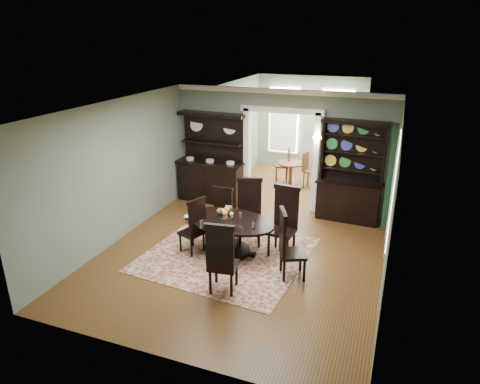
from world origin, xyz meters
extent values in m
cube|color=brown|center=(0.00, 0.00, -0.01)|extent=(5.50, 6.00, 0.01)
cube|color=silver|center=(0.00, 0.00, 3.00)|extent=(5.50, 6.00, 0.01)
cube|color=gray|center=(-2.75, 0.00, 1.50)|extent=(0.01, 6.00, 3.00)
cube|color=gray|center=(2.75, 0.00, 1.50)|extent=(0.01, 6.00, 3.00)
cube|color=gray|center=(0.00, -3.00, 1.50)|extent=(5.50, 0.01, 3.00)
cube|color=gray|center=(-1.83, 3.00, 1.50)|extent=(1.85, 0.01, 3.00)
cube|color=gray|center=(1.83, 3.00, 1.50)|extent=(1.85, 0.01, 3.00)
cube|color=gray|center=(0.00, 3.00, 2.75)|extent=(1.80, 0.01, 0.50)
cube|color=white|center=(0.00, 2.95, 2.94)|extent=(5.50, 0.10, 0.12)
cube|color=brown|center=(0.00, 4.75, -0.01)|extent=(3.50, 3.50, 0.01)
cube|color=silver|center=(0.00, 4.75, 3.00)|extent=(3.50, 3.50, 0.01)
cube|color=gray|center=(-1.75, 4.75, 1.50)|extent=(0.01, 3.50, 3.00)
cube|color=gray|center=(1.75, 4.75, 1.50)|extent=(0.01, 3.50, 3.00)
cube|color=gray|center=(0.00, 6.50, 1.50)|extent=(3.50, 0.01, 3.00)
cube|color=white|center=(-0.85, 6.45, 1.55)|extent=(1.05, 0.06, 2.20)
cube|color=white|center=(0.85, 6.45, 1.55)|extent=(1.05, 0.06, 2.20)
cube|color=white|center=(-0.90, 3.00, 1.25)|extent=(0.14, 0.25, 2.50)
cube|color=white|center=(0.90, 3.00, 1.25)|extent=(0.14, 0.25, 2.50)
cube|color=white|center=(0.00, 3.00, 2.50)|extent=(2.08, 0.25, 0.14)
cube|color=white|center=(2.74, 0.60, 1.60)|extent=(0.02, 1.10, 2.00)
cube|color=white|center=(2.73, 0.60, 1.60)|extent=(0.01, 1.22, 2.12)
cube|color=black|center=(2.65, 1.28, 1.60)|extent=(0.10, 0.35, 2.10)
cube|color=#C18033|center=(0.95, 2.92, 1.85)|extent=(0.08, 0.05, 0.18)
sphere|color=#FFD88C|center=(0.85, 2.77, 1.93)|extent=(0.07, 0.07, 0.07)
sphere|color=#FFD88C|center=(1.05, 2.77, 1.93)|extent=(0.07, 0.07, 0.07)
cube|color=maroon|center=(-0.28, 0.05, 0.01)|extent=(3.34, 3.26, 0.01)
ellipsoid|color=black|center=(-0.25, 0.13, 0.72)|extent=(2.03, 1.43, 0.05)
cylinder|color=black|center=(-0.25, 0.13, 0.69)|extent=(1.96, 1.96, 0.03)
cylinder|color=black|center=(-0.25, 0.13, 0.38)|extent=(0.24, 0.24, 0.66)
cylinder|color=black|center=(-0.25, 0.13, 0.05)|extent=(0.83, 0.83, 0.10)
cylinder|color=silver|center=(-0.35, 0.14, 0.77)|extent=(0.31, 0.31, 0.06)
cube|color=black|center=(-0.64, 0.55, 0.42)|extent=(0.42, 0.40, 0.05)
cube|color=black|center=(-0.64, 0.73, 0.79)|extent=(0.42, 0.05, 0.71)
cube|color=black|center=(-0.64, 0.73, 1.15)|extent=(0.46, 0.07, 0.07)
cylinder|color=black|center=(-0.81, 0.38, 0.21)|extent=(0.05, 0.05, 0.42)
cylinder|color=black|center=(-0.48, 0.38, 0.21)|extent=(0.05, 0.05, 0.42)
cylinder|color=black|center=(-0.81, 0.71, 0.21)|extent=(0.05, 0.05, 0.42)
cylinder|color=black|center=(-0.48, 0.71, 0.21)|extent=(0.05, 0.05, 0.42)
cube|color=black|center=(-0.01, 0.67, 0.50)|extent=(0.64, 0.62, 0.07)
cube|color=black|center=(-0.09, 0.87, 0.94)|extent=(0.49, 0.22, 0.85)
cube|color=black|center=(-0.09, 0.87, 1.37)|extent=(0.54, 0.26, 0.09)
cylinder|color=black|center=(-0.13, 0.42, 0.25)|extent=(0.05, 0.05, 0.50)
cylinder|color=black|center=(0.24, 0.55, 0.25)|extent=(0.05, 0.05, 0.50)
cylinder|color=black|center=(-0.26, 0.78, 0.25)|extent=(0.05, 0.05, 0.50)
cylinder|color=black|center=(0.11, 0.92, 0.25)|extent=(0.05, 0.05, 0.50)
cube|color=black|center=(0.75, 0.46, 0.50)|extent=(0.55, 0.53, 0.07)
cube|color=black|center=(0.77, 0.68, 0.94)|extent=(0.51, 0.10, 0.85)
cube|color=black|center=(0.77, 0.68, 1.38)|extent=(0.55, 0.13, 0.09)
cylinder|color=black|center=(0.54, 0.28, 0.25)|extent=(0.05, 0.05, 0.50)
cylinder|color=black|center=(0.93, 0.24, 0.25)|extent=(0.05, 0.05, 0.50)
cylinder|color=black|center=(0.57, 0.67, 0.25)|extent=(0.05, 0.05, 0.50)
cylinder|color=black|center=(0.97, 0.64, 0.25)|extent=(0.05, 0.05, 0.50)
cube|color=black|center=(-1.00, -0.09, 0.43)|extent=(0.54, 0.55, 0.06)
cube|color=black|center=(-0.82, -0.16, 0.81)|extent=(0.20, 0.42, 0.73)
cube|color=black|center=(-0.82, -0.16, 1.18)|extent=(0.23, 0.46, 0.07)
cylinder|color=black|center=(-1.09, 0.13, 0.22)|extent=(0.05, 0.05, 0.43)
cylinder|color=black|center=(-1.22, -0.18, 0.22)|extent=(0.05, 0.05, 0.43)
cylinder|color=black|center=(-0.78, 0.01, 0.22)|extent=(0.05, 0.05, 0.43)
cylinder|color=black|center=(-0.90, -0.31, 0.22)|extent=(0.05, 0.05, 0.43)
cube|color=black|center=(1.17, -0.30, 0.47)|extent=(0.60, 0.61, 0.06)
cube|color=black|center=(0.98, -0.38, 0.88)|extent=(0.24, 0.45, 0.80)
cube|color=black|center=(0.98, -0.38, 1.29)|extent=(0.27, 0.50, 0.08)
cylinder|color=black|center=(1.41, -0.40, 0.24)|extent=(0.05, 0.05, 0.47)
cylinder|color=black|center=(1.27, -0.06, 0.24)|extent=(0.05, 0.05, 0.47)
cylinder|color=black|center=(1.08, -0.54, 0.24)|extent=(0.05, 0.05, 0.47)
cylinder|color=black|center=(0.93, -0.21, 0.24)|extent=(0.05, 0.05, 0.47)
cube|color=black|center=(0.15, -1.14, 0.48)|extent=(0.54, 0.52, 0.06)
cube|color=black|center=(0.17, -1.35, 0.90)|extent=(0.48, 0.12, 0.81)
cube|color=black|center=(0.17, -1.35, 1.31)|extent=(0.53, 0.14, 0.08)
cylinder|color=black|center=(0.31, -0.93, 0.24)|extent=(0.05, 0.05, 0.48)
cylinder|color=black|center=(-0.06, -0.98, 0.24)|extent=(0.05, 0.05, 0.48)
cylinder|color=black|center=(0.36, -1.31, 0.24)|extent=(0.05, 0.05, 0.48)
cylinder|color=black|center=(-0.01, -1.36, 0.24)|extent=(0.05, 0.05, 0.48)
cube|color=black|center=(-1.80, 2.69, 0.52)|extent=(1.69, 0.62, 1.05)
cube|color=black|center=(-1.80, 2.69, 1.07)|extent=(1.80, 0.68, 0.05)
cube|color=black|center=(-1.80, 2.92, 1.70)|extent=(1.68, 0.13, 1.24)
cube|color=black|center=(-1.80, 2.81, 1.57)|extent=(1.63, 0.34, 0.04)
cube|color=black|center=(-1.80, 2.79, 2.31)|extent=(1.79, 0.41, 0.08)
cube|color=black|center=(1.78, 2.69, 0.46)|extent=(1.47, 0.60, 0.92)
cube|color=black|center=(1.78, 2.69, 0.93)|extent=(1.57, 0.66, 0.04)
cube|color=black|center=(1.78, 2.90, 1.64)|extent=(1.44, 0.15, 1.39)
cube|color=black|center=(1.08, 2.79, 1.64)|extent=(0.07, 0.27, 1.44)
cube|color=black|center=(2.48, 2.79, 1.64)|extent=(0.07, 0.27, 1.44)
cube|color=black|center=(1.78, 2.77, 2.36)|extent=(1.56, 0.42, 0.08)
cube|color=black|center=(1.78, 2.79, 1.23)|extent=(1.45, 0.36, 0.03)
cube|color=black|center=(1.78, 2.79, 1.64)|extent=(1.45, 0.36, 0.03)
cube|color=black|center=(1.78, 2.79, 2.05)|extent=(1.45, 0.36, 0.03)
cylinder|color=#522B17|center=(-0.11, 4.58, 0.69)|extent=(0.77, 0.77, 0.04)
cylinder|color=#522B17|center=(-0.11, 4.58, 0.36)|extent=(0.10, 0.10, 0.67)
cylinder|color=#522B17|center=(-0.11, 4.58, 0.03)|extent=(0.42, 0.42, 0.06)
cylinder|color=#522B17|center=(-0.45, 4.85, 0.50)|extent=(0.45, 0.45, 0.04)
cube|color=#522B17|center=(-0.26, 4.91, 0.78)|extent=(0.16, 0.39, 0.56)
cylinder|color=#522B17|center=(-0.65, 4.94, 0.25)|extent=(0.04, 0.04, 0.50)
cylinder|color=#522B17|center=(-0.55, 4.65, 0.25)|extent=(0.04, 0.04, 0.50)
cylinder|color=#522B17|center=(-0.35, 5.04, 0.25)|extent=(0.04, 0.04, 0.50)
cylinder|color=#522B17|center=(-0.26, 4.75, 0.25)|extent=(0.04, 0.04, 0.50)
cylinder|color=#522B17|center=(0.49, 4.63, 0.49)|extent=(0.44, 0.44, 0.04)
cube|color=#522B17|center=(0.29, 4.68, 0.76)|extent=(0.12, 0.39, 0.55)
cylinder|color=#522B17|center=(0.60, 4.45, 0.25)|extent=(0.04, 0.04, 0.49)
cylinder|color=#522B17|center=(0.67, 4.75, 0.25)|extent=(0.04, 0.04, 0.49)
cylinder|color=#522B17|center=(0.30, 4.52, 0.25)|extent=(0.04, 0.04, 0.49)
cylinder|color=#522B17|center=(0.37, 4.82, 0.25)|extent=(0.04, 0.04, 0.49)
camera|label=1|loc=(2.69, -7.10, 4.27)|focal=32.00mm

